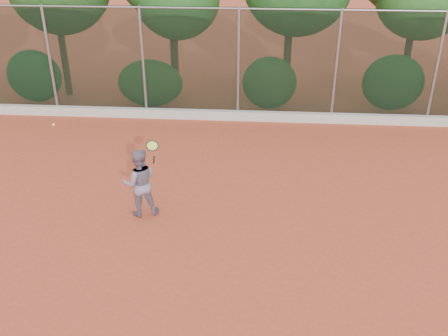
{
  "coord_description": "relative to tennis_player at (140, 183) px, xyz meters",
  "views": [
    {
      "loc": [
        0.69,
        -8.2,
        6.03
      ],
      "look_at": [
        0.0,
        1.0,
        1.25
      ],
      "focal_mm": 40.0,
      "sensor_mm": 36.0,
      "label": 1
    }
  ],
  "objects": [
    {
      "name": "tennis_player",
      "position": [
        0.0,
        0.0,
        0.0
      ],
      "size": [
        0.9,
        0.79,
        1.56
      ],
      "primitive_type": "imported",
      "rotation": [
        0.0,
        0.0,
        3.45
      ],
      "color": "slate",
      "rests_on": "ground"
    },
    {
      "name": "tennis_racket",
      "position": [
        0.37,
        -0.14,
        0.92
      ],
      "size": [
        0.33,
        0.32,
        0.55
      ],
      "color": "black",
      "rests_on": "ground"
    },
    {
      "name": "tennis_ball_in_flight",
      "position": [
        -1.91,
        0.45,
        1.11
      ],
      "size": [
        0.06,
        0.06,
        0.06
      ],
      "color": "yellow",
      "rests_on": "ground"
    },
    {
      "name": "chainlink_fence",
      "position": [
        1.84,
        5.92,
        1.08
      ],
      "size": [
        24.09,
        0.09,
        3.5
      ],
      "color": "black",
      "rests_on": "ground"
    },
    {
      "name": "concrete_curb",
      "position": [
        1.84,
        5.74,
        -0.63
      ],
      "size": [
        24.0,
        0.2,
        0.3
      ],
      "primitive_type": "cube",
      "color": "#BBB8AE",
      "rests_on": "ground"
    },
    {
      "name": "ground",
      "position": [
        1.84,
        -1.08,
        -0.78
      ],
      "size": [
        80.0,
        80.0,
        0.0
      ],
      "primitive_type": "plane",
      "color": "#B3452A",
      "rests_on": "ground"
    }
  ]
}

